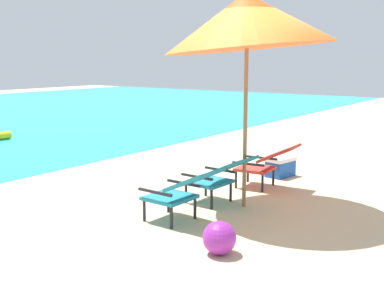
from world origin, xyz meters
name	(u,v)px	position (x,y,z in m)	size (l,w,h in m)	color
ground_plane	(33,165)	(0.00, 4.00, 0.00)	(40.00, 40.00, 0.00)	#CCB78E
lounge_chair_left	(181,190)	(-0.97, -0.12, 0.40)	(0.57, 0.89, 0.68)	teal
lounge_chair_center	(219,175)	(-0.08, -0.08, 0.40)	(0.57, 0.90, 0.68)	teal
lounge_chair_right	(266,162)	(1.02, -0.19, 0.40)	(0.62, 0.92, 0.68)	red
beach_umbrella_center	(247,21)	(0.03, -0.39, 2.36)	(2.83, 2.85, 2.79)	olive
beach_ball	(219,238)	(-1.49, -0.99, 0.17)	(0.33, 0.33, 0.33)	purple
cooler_box	(280,167)	(1.83, -0.03, 0.16)	(0.52, 0.40, 0.32)	#194CA5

